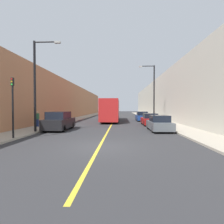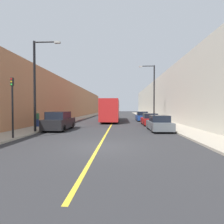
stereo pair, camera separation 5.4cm
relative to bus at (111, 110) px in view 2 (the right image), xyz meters
The scene contains 15 objects.
ground_plane 18.75m from the bus, 88.73° to the right, with size 200.00×200.00×0.00m, color #2D2D30.
sidewalk_left 13.39m from the bus, 121.29° to the left, with size 2.76×72.00×0.14m, color #A89E8C.
sidewalk_right 13.84m from the bus, 55.76° to the left, with size 2.76×72.00×0.14m, color #A89E8C.
building_row_left 15.41m from the bus, 132.17° to the left, with size 4.00×72.00×7.27m, color #B2724C.
building_row_right 16.04m from the bus, 45.62° to the left, with size 4.00×72.00×8.36m, color #B7B2A3.
road_center_line 11.50m from the bus, 87.91° to the left, with size 0.16×72.00×0.01m, color gold.
bus is the anchor object (origin of this frame).
parked_suv_left 12.45m from the bus, 110.81° to the right, with size 1.96×4.53×1.81m.
car_right_near 12.91m from the bus, 65.88° to the right, with size 1.83×4.31×1.48m.
car_right_mid 8.32m from the bus, 50.19° to the right, with size 1.84×4.30×1.50m.
car_right_far 5.35m from the bus, ahead, with size 1.87×4.22×1.56m.
street_lamp_left 15.00m from the bus, 112.41° to the right, with size 2.39×0.24×7.80m.
street_lamp_right 7.34m from the bus, 14.84° to the right, with size 2.39×0.24×8.44m.
traffic_light 17.87m from the bus, 108.67° to the right, with size 0.16×0.18×4.10m.
pedestrian 12.37m from the bus, 127.47° to the right, with size 0.37×0.23×1.68m.
Camera 2 is at (1.25, -9.76, 2.20)m, focal length 28.00 mm.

